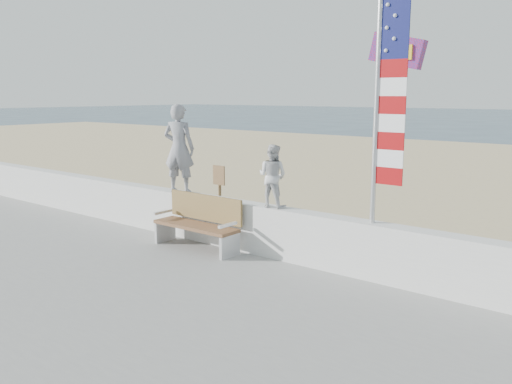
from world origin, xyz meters
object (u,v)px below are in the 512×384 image
bench (199,221)px  adult (179,148)px  child (273,176)px  flag (385,98)px

bench → adult: bearing=155.1°
adult → child: (2.36, 0.00, -0.34)m
bench → child: bearing=18.2°
bench → flag: size_ratio=0.51×
adult → flag: 4.55m
adult → bench: (0.98, -0.45, -1.28)m
child → flag: bearing=173.2°
adult → bench: adult is taller
bench → flag: flag is taller
child → flag: (2.07, -0.00, 1.36)m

